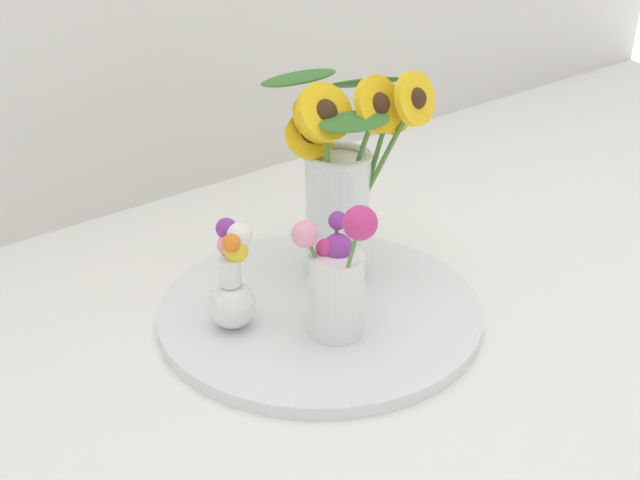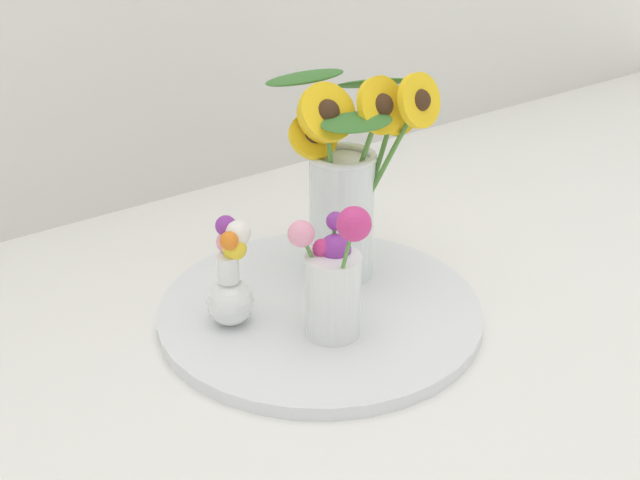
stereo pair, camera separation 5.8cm
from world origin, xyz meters
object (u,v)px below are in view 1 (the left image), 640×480
object	(u,v)px
serving_tray	(320,309)
vase_bulb_right	(232,283)
vase_small_center	(337,279)
mason_jar_sunflowers	(341,183)

from	to	relation	value
serving_tray	vase_bulb_right	xyz separation A→B (m)	(-0.12, 0.04, 0.07)
serving_tray	vase_small_center	xyz separation A→B (m)	(-0.03, -0.07, 0.09)
mason_jar_sunflowers	vase_bulb_right	distance (m)	0.22
serving_tray	mason_jar_sunflowers	world-z (taller)	mason_jar_sunflowers
vase_small_center	vase_bulb_right	world-z (taller)	vase_small_center
mason_jar_sunflowers	vase_bulb_right	world-z (taller)	mason_jar_sunflowers
mason_jar_sunflowers	vase_small_center	distance (m)	0.18
vase_small_center	vase_bulb_right	distance (m)	0.14
serving_tray	vase_small_center	world-z (taller)	vase_small_center
vase_small_center	vase_bulb_right	xyz separation A→B (m)	(-0.09, 0.11, -0.02)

